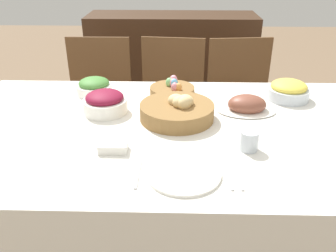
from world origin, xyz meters
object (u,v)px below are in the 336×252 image
object	(u,v)px
green_salad_bowl	(94,86)
chair_far_center	(170,103)
chair_far_right	(241,104)
ham_platter	(247,105)
egg_basket	(172,89)
sideboard	(172,69)
pineapple_bowl	(288,90)
fork	(138,173)
chair_far_left	(99,102)
dinner_plate	(183,173)
drinking_cup	(249,141)
knife	(229,175)
beet_salad_bowl	(105,102)
butter_dish	(113,147)
bread_basket	(177,110)
spoon	(239,175)

from	to	relation	value
green_salad_bowl	chair_far_center	bearing A→B (deg)	56.35
chair_far_right	ham_platter	xyz separation A→B (m)	(-0.12, -0.74, 0.31)
chair_far_center	egg_basket	world-z (taller)	chair_far_center
sideboard	egg_basket	size ratio (longest dim) A/B	6.31
pineapple_bowl	fork	size ratio (longest dim) A/B	1.22
chair_far_left	dinner_plate	world-z (taller)	chair_far_left
chair_far_right	drinking_cup	xyz separation A→B (m)	(-0.17, -1.08, 0.32)
chair_far_center	dinner_plate	xyz separation A→B (m)	(0.07, -1.24, 0.29)
green_salad_bowl	knife	distance (m)	0.90
drinking_cup	beet_salad_bowl	bearing A→B (deg)	151.63
egg_basket	butter_dish	size ratio (longest dim) A/B	2.17
sideboard	green_salad_bowl	world-z (taller)	sideboard
ham_platter	pineapple_bowl	bearing A→B (deg)	33.71
green_salad_bowl	chair_far_right	bearing A→B (deg)	33.33
ham_platter	fork	world-z (taller)	ham_platter
chair_far_center	dinner_plate	bearing A→B (deg)	-80.99
chair_far_right	knife	distance (m)	1.30
bread_basket	butter_dish	world-z (taller)	bread_basket
drinking_cup	bread_basket	bearing A→B (deg)	135.84
egg_basket	butter_dish	world-z (taller)	egg_basket
chair_far_left	knife	bearing A→B (deg)	-60.90
chair_far_left	egg_basket	world-z (taller)	chair_far_left
sideboard	ham_platter	xyz separation A→B (m)	(0.36, -1.56, 0.34)
bread_basket	dinner_plate	world-z (taller)	bread_basket
sideboard	drinking_cup	size ratio (longest dim) A/B	19.20
chair_far_right	fork	distance (m)	1.39
chair_far_right	butter_dish	bearing A→B (deg)	-127.05
ham_platter	spoon	bearing A→B (deg)	-102.32
dinner_plate	spoon	bearing A→B (deg)	0.00
chair_far_center	bread_basket	world-z (taller)	chair_far_center
chair_far_left	egg_basket	distance (m)	0.80
ham_platter	pineapple_bowl	distance (m)	0.27
green_salad_bowl	butter_dish	world-z (taller)	green_salad_bowl
chair_far_right	green_salad_bowl	distance (m)	1.05
chair_far_right	sideboard	bearing A→B (deg)	113.85
bread_basket	spoon	xyz separation A→B (m)	(0.20, -0.41, -0.04)
ham_platter	butter_dish	bearing A→B (deg)	-146.00
chair_far_center	fork	bearing A→B (deg)	-87.73
sideboard	pineapple_bowl	xyz separation A→B (m)	(0.58, -1.41, 0.35)
ham_platter	beet_salad_bowl	distance (m)	0.62
sideboard	dinner_plate	distance (m)	2.08
egg_basket	spoon	xyz separation A→B (m)	(0.22, -0.70, -0.02)
egg_basket	beet_salad_bowl	bearing A→B (deg)	-141.78
chair_far_left	chair_far_right	size ratio (longest dim) A/B	1.00
bread_basket	ham_platter	bearing A→B (deg)	16.03
chair_far_right	beet_salad_bowl	world-z (taller)	chair_far_right
chair_far_right	knife	size ratio (longest dim) A/B	5.59
beet_salad_bowl	knife	world-z (taller)	beet_salad_bowl
chair_far_right	egg_basket	size ratio (longest dim) A/B	4.11
chair_far_center	sideboard	size ratio (longest dim) A/B	0.65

